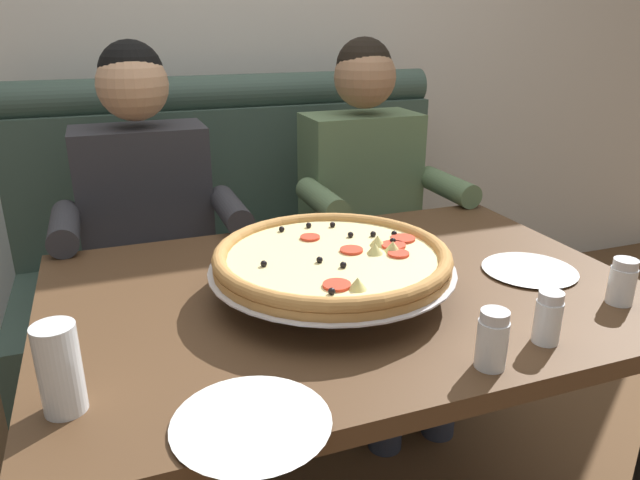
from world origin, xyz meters
TOP-DOWN VIEW (x-y plane):
  - back_wall_with_window at (0.00, 1.49)m, footprint 6.00×0.12m
  - booth_bench at (0.00, 0.92)m, footprint 1.67×0.78m
  - dining_table at (0.00, 0.00)m, footprint 1.32×0.91m
  - diner_left at (-0.38, 0.66)m, footprint 0.54×0.64m
  - diner_right at (0.38, 0.66)m, footprint 0.54×0.64m
  - pizza at (-0.04, -0.02)m, footprint 0.54×0.54m
  - shaker_oregano at (0.26, -0.35)m, footprint 0.05×0.05m
  - shaker_parmesan at (0.52, -0.27)m, footprint 0.05×0.05m
  - shaker_pepper_flakes at (0.11, -0.39)m, footprint 0.05×0.05m
  - plate_near_left at (0.45, -0.07)m, footprint 0.23×0.23m
  - plate_near_right at (-0.32, -0.40)m, footprint 0.24×0.24m
  - drinking_glass at (-0.58, -0.26)m, footprint 0.07×0.07m

SIDE VIEW (x-z plane):
  - booth_bench at x=0.00m, z-range -0.17..0.96m
  - dining_table at x=0.00m, z-range 0.29..1.04m
  - diner_left at x=-0.38m, z-range 0.07..1.35m
  - diner_right at x=0.38m, z-range 0.07..1.35m
  - plate_near_left at x=0.45m, z-range 0.76..0.77m
  - plate_near_right at x=-0.32m, z-range 0.76..0.77m
  - shaker_parmesan at x=0.52m, z-range 0.75..0.85m
  - shaker_oregano at x=0.26m, z-range 0.75..0.85m
  - shaker_pepper_flakes at x=0.11m, z-range 0.75..0.85m
  - drinking_glass at x=-0.58m, z-range 0.75..0.89m
  - pizza at x=-0.04m, z-range 0.78..0.90m
  - back_wall_with_window at x=0.00m, z-range 0.00..2.80m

